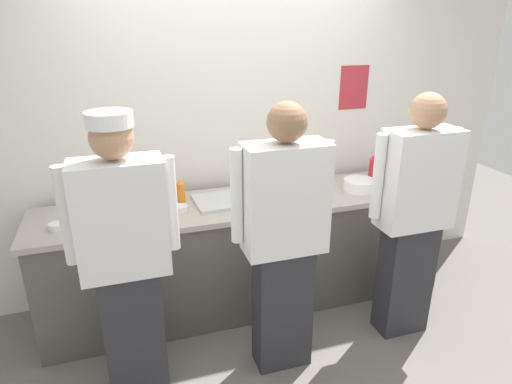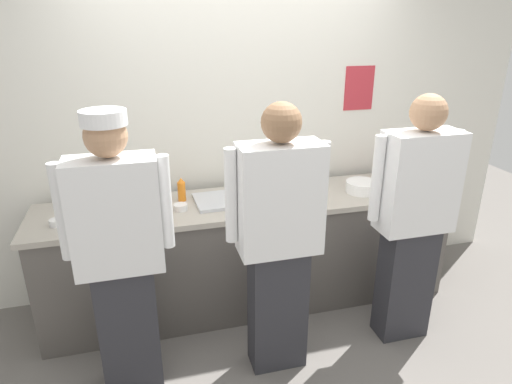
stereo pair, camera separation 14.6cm
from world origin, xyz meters
TOP-DOWN VIEW (x-y plane):
  - ground_plane at (0.00, 0.00)m, footprint 9.00×9.00m
  - wall_back at (0.00, 0.79)m, footprint 4.89×0.11m
  - prep_counter at (0.00, 0.34)m, footprint 3.12×0.64m
  - chef_near_left at (-0.92, -0.29)m, footprint 0.62×0.24m
  - chef_center at (-0.01, -0.36)m, footprint 0.63×0.24m
  - chef_far_right at (0.94, -0.30)m, footprint 0.62×0.24m
  - plate_stack_front at (0.86, 0.28)m, footprint 0.25×0.25m
  - plate_stack_rear at (1.12, 0.26)m, footprint 0.23×0.23m
  - mixing_bowl_steel at (-0.94, 0.32)m, footprint 0.32×0.32m
  - sheet_tray at (-0.20, 0.36)m, footprint 0.45×0.36m
  - squeeze_bottle_primary at (1.09, 0.48)m, footprint 0.05×0.05m
  - squeeze_bottle_secondary at (-0.50, 0.46)m, footprint 0.06×0.06m
  - squeeze_bottle_spare at (-0.69, 0.15)m, footprint 0.06×0.06m
  - ramekin_orange_sauce at (0.52, 0.42)m, footprint 0.10×0.10m
  - ramekin_red_sauce at (0.33, 0.27)m, footprint 0.08×0.08m
  - ramekin_yellow_sauce at (-0.53, 0.28)m, footprint 0.10×0.10m
  - ramekin_green_sauce at (-1.33, 0.24)m, footprint 0.09×0.09m

SIDE VIEW (x-z plane):
  - ground_plane at x=0.00m, z-range 0.00..0.00m
  - prep_counter at x=0.00m, z-range 0.00..0.88m
  - sheet_tray at x=-0.20m, z-range 0.88..0.91m
  - ramekin_orange_sauce at x=0.52m, z-range 0.88..0.92m
  - ramekin_red_sauce at x=0.33m, z-range 0.88..0.92m
  - ramekin_green_sauce at x=-1.33m, z-range 0.88..0.93m
  - ramekin_yellow_sauce at x=-0.53m, z-range 0.88..0.93m
  - chef_far_right at x=0.94m, z-range 0.05..1.77m
  - chef_center at x=-0.01m, z-range 0.05..1.77m
  - chef_near_left at x=-0.92m, z-range 0.06..1.77m
  - plate_stack_front at x=0.86m, z-range 0.88..0.97m
  - plate_stack_rear at x=1.12m, z-range 0.88..0.97m
  - mixing_bowl_steel at x=-0.94m, z-range 0.88..0.99m
  - squeeze_bottle_secondary at x=-0.50m, z-range 0.88..1.06m
  - squeeze_bottle_spare at x=-0.69m, z-range 0.88..1.07m
  - squeeze_bottle_primary at x=1.09m, z-range 0.88..1.09m
  - wall_back at x=0.00m, z-range 0.00..2.81m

